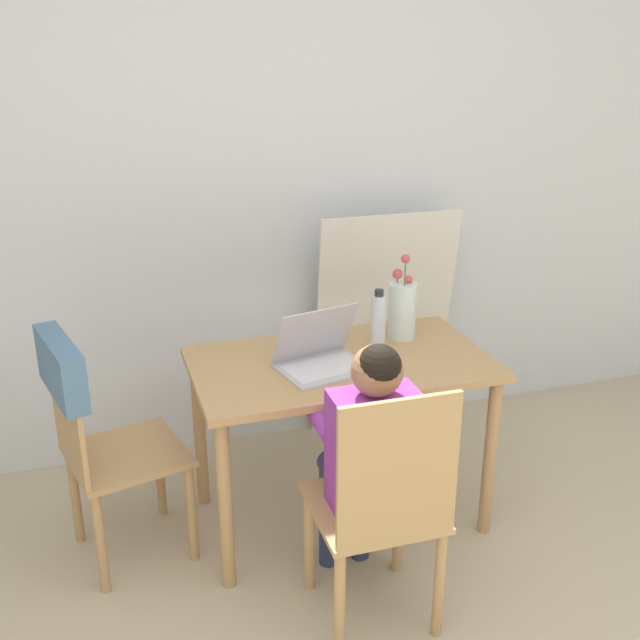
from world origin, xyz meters
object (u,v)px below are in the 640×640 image
person_seated (368,446)px  chair_occupied (381,509)px  chair_spare (88,417)px  flower_vase (402,308)px  laptop (320,354)px  water_bottle (378,322)px

person_seated → chair_occupied: bearing=90.0°
chair_occupied → chair_spare: 1.07m
chair_occupied → flower_vase: (0.39, 0.77, 0.37)m
laptop → water_bottle: 0.29m
chair_spare → water_bottle: size_ratio=3.71×
chair_occupied → flower_vase: 0.94m
chair_spare → laptop: bearing=-106.5°
flower_vase → water_bottle: flower_vase is taller
flower_vase → chair_spare: bearing=-173.6°
chair_spare → flower_vase: bearing=-97.3°
person_seated → flower_vase: bearing=-120.7°
person_seated → water_bottle: (0.25, 0.55, 0.20)m
chair_occupied → person_seated: (0.00, 0.13, 0.16)m
chair_occupied → water_bottle: 0.81m
person_seated → laptop: person_seated is taller
chair_spare → flower_vase: size_ratio=2.54×
chair_occupied → chair_spare: size_ratio=0.99×
chair_occupied → flower_vase: flower_vase is taller
chair_spare → person_seated: 1.00m
person_seated → water_bottle: size_ratio=4.05×
person_seated → laptop: size_ratio=2.74×
laptop → water_bottle: size_ratio=1.47×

